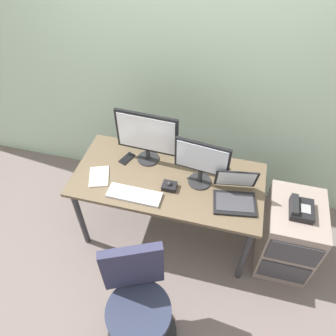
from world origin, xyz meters
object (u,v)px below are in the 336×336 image
object	(u,v)px
monitor_side	(202,161)
file_cabinet	(288,235)
keyboard	(134,195)
cell_phone	(127,158)
office_chair	(138,306)
monitor_main	(147,135)
desk_phone	(301,209)
paper_notepad	(99,177)
trackball_mouse	(169,186)
coffee_mug	(217,162)
laptop	(235,194)

from	to	relation	value
monitor_side	file_cabinet	bearing A→B (deg)	-3.46
keyboard	cell_phone	bearing A→B (deg)	117.24
office_chair	monitor_side	distance (m)	1.10
monitor_main	monitor_side	xyz separation A→B (m)	(0.46, -0.14, -0.03)
desk_phone	paper_notepad	size ratio (longest dim) A/B	0.96
trackball_mouse	cell_phone	world-z (taller)	trackball_mouse
desk_phone	office_chair	size ratio (longest dim) A/B	0.22
file_cabinet	monitor_main	size ratio (longest dim) A/B	1.37
coffee_mug	monitor_side	bearing A→B (deg)	-117.76
file_cabinet	cell_phone	size ratio (longest dim) A/B	4.87
desk_phone	coffee_mug	distance (m)	0.72
desk_phone	trackball_mouse	xyz separation A→B (m)	(-0.98, -0.05, 0.04)
file_cabinet	coffee_mug	world-z (taller)	coffee_mug
keyboard	cell_phone	xyz separation A→B (m)	(-0.19, 0.36, -0.01)
laptop	monitor_main	bearing A→B (deg)	161.92
coffee_mug	trackball_mouse	bearing A→B (deg)	-135.24
keyboard	coffee_mug	world-z (taller)	coffee_mug
desk_phone	laptop	xyz separation A→B (m)	(-0.49, -0.04, 0.07)
coffee_mug	cell_phone	world-z (taller)	coffee_mug
laptop	cell_phone	bearing A→B (deg)	167.61
trackball_mouse	office_chair	bearing A→B (deg)	-91.27
office_chair	keyboard	world-z (taller)	office_chair
desk_phone	trackball_mouse	distance (m)	0.98
laptop	trackball_mouse	world-z (taller)	laptop
monitor_main	paper_notepad	distance (m)	0.50
monitor_side	coffee_mug	world-z (taller)	monitor_side
trackball_mouse	coffee_mug	bearing A→B (deg)	44.76
office_chair	laptop	distance (m)	1.04
desk_phone	paper_notepad	world-z (taller)	desk_phone
monitor_main	laptop	world-z (taller)	monitor_main
file_cabinet	cell_phone	xyz separation A→B (m)	(-1.41, 0.15, 0.40)
monitor_side	trackball_mouse	distance (m)	0.32
file_cabinet	monitor_side	distance (m)	1.00
cell_phone	desk_phone	bearing A→B (deg)	14.38
trackball_mouse	coffee_mug	world-z (taller)	coffee_mug
monitor_side	paper_notepad	xyz separation A→B (m)	(-0.78, -0.15, -0.23)
trackball_mouse	paper_notepad	distance (m)	0.57
office_chair	coffee_mug	size ratio (longest dim) A/B	8.35
paper_notepad	trackball_mouse	bearing A→B (deg)	2.96
office_chair	trackball_mouse	xyz separation A→B (m)	(0.02, 0.80, 0.35)
keyboard	monitor_side	bearing A→B (deg)	29.94
file_cabinet	office_chair	size ratio (longest dim) A/B	0.75
keyboard	cell_phone	world-z (taller)	keyboard
keyboard	coffee_mug	bearing A→B (deg)	39.46
coffee_mug	cell_phone	xyz separation A→B (m)	(-0.74, -0.09, -0.05)
desk_phone	coffee_mug	bearing A→B (deg)	158.71
office_chair	paper_notepad	bearing A→B (deg)	125.51
trackball_mouse	paper_notepad	size ratio (longest dim) A/B	0.53
paper_notepad	keyboard	bearing A→B (deg)	-18.64
coffee_mug	paper_notepad	size ratio (longest dim) A/B	0.53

